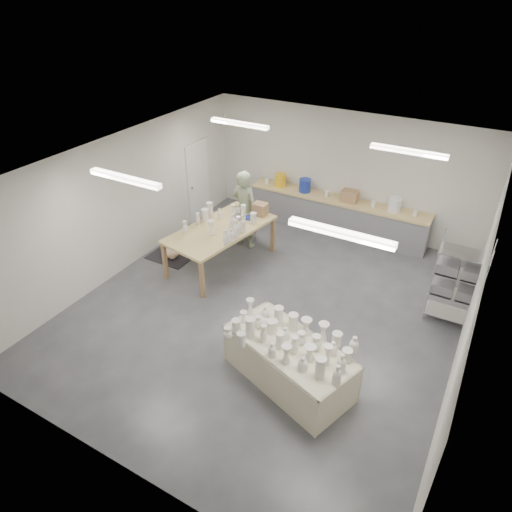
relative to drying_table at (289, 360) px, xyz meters
The scene contains 9 objects.
room 2.60m from the drying_table, 129.45° to the left, with size 8.00×8.02×3.00m.
back_counter 5.30m from the drying_table, 103.00° to the left, with size 4.60×0.60×1.24m.
wire_shelf 3.55m from the drying_table, 55.00° to the left, with size 0.88×0.48×1.80m.
drying_table is the anchor object (origin of this frame).
work_table 3.79m from the drying_table, 138.28° to the left, with size 1.65×2.68×1.32m.
rug 4.58m from the drying_table, 153.41° to the left, with size 1.00×0.70×0.02m, color black.
cat 4.55m from the drying_table, 153.45° to the left, with size 0.54×0.47×0.19m.
potter 4.47m from the drying_table, 129.72° to the left, with size 0.70×0.46×1.92m, color gray.
red_stool 4.65m from the drying_table, 127.59° to the left, with size 0.33×0.33×0.30m.
Camera 1 is at (3.32, -6.37, 5.73)m, focal length 32.00 mm.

